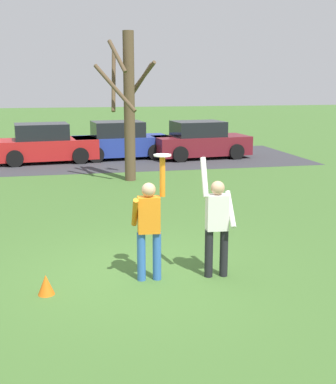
{
  "coord_description": "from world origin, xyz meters",
  "views": [
    {
      "loc": [
        -1.27,
        -8.11,
        3.22
      ],
      "look_at": [
        0.68,
        0.79,
        1.23
      ],
      "focal_mm": 47.02,
      "sensor_mm": 36.0,
      "label": 1
    }
  ],
  "objects_px": {
    "person_catcher": "(149,223)",
    "bare_tree_tall": "(128,102)",
    "person_defender": "(217,221)",
    "field_cone_orange": "(46,285)",
    "parked_car_red": "(45,145)",
    "frisbee_disc": "(162,155)",
    "parked_car_blue": "(120,141)",
    "parked_car_maroon": "(200,141)"
  },
  "relations": [
    {
      "from": "parked_car_red",
      "to": "parked_car_maroon",
      "type": "xyz_separation_m",
      "value": [
        6.57,
        -0.19,
        0.0
      ]
    },
    {
      "from": "frisbee_disc",
      "to": "field_cone_orange",
      "type": "xyz_separation_m",
      "value": [
        -1.9,
        -0.23,
        -1.93
      ]
    },
    {
      "from": "parked_car_maroon",
      "to": "field_cone_orange",
      "type": "distance_m",
      "value": 14.88
    },
    {
      "from": "parked_car_blue",
      "to": "bare_tree_tall",
      "type": "distance_m",
      "value": 5.43
    },
    {
      "from": "frisbee_disc",
      "to": "bare_tree_tall",
      "type": "bearing_deg",
      "value": 85.5
    },
    {
      "from": "frisbee_disc",
      "to": "parked_car_maroon",
      "type": "relative_size",
      "value": 0.07
    },
    {
      "from": "frisbee_disc",
      "to": "parked_car_maroon",
      "type": "distance_m",
      "value": 14.01
    },
    {
      "from": "frisbee_disc",
      "to": "parked_car_blue",
      "type": "xyz_separation_m",
      "value": [
        1.01,
        13.84,
        -1.37
      ]
    },
    {
      "from": "frisbee_disc",
      "to": "parked_car_maroon",
      "type": "height_order",
      "value": "frisbee_disc"
    },
    {
      "from": "parked_car_red",
      "to": "field_cone_orange",
      "type": "relative_size",
      "value": 13.28
    },
    {
      "from": "frisbee_disc",
      "to": "parked_car_maroon",
      "type": "xyz_separation_m",
      "value": [
        4.42,
        13.23,
        -1.37
      ]
    },
    {
      "from": "parked_car_blue",
      "to": "parked_car_maroon",
      "type": "height_order",
      "value": "same"
    },
    {
      "from": "person_defender",
      "to": "parked_car_maroon",
      "type": "relative_size",
      "value": 0.48
    },
    {
      "from": "person_catcher",
      "to": "field_cone_orange",
      "type": "distance_m",
      "value": 1.88
    },
    {
      "from": "parked_car_red",
      "to": "bare_tree_tall",
      "type": "distance_m",
      "value": 5.77
    },
    {
      "from": "person_catcher",
      "to": "person_defender",
      "type": "height_order",
      "value": "person_catcher"
    },
    {
      "from": "frisbee_disc",
      "to": "person_defender",
      "type": "bearing_deg",
      "value": -4.47
    },
    {
      "from": "person_defender",
      "to": "person_catcher",
      "type": "bearing_deg",
      "value": 0.0
    },
    {
      "from": "parked_car_blue",
      "to": "parked_car_maroon",
      "type": "distance_m",
      "value": 3.46
    },
    {
      "from": "parked_car_blue",
      "to": "field_cone_orange",
      "type": "bearing_deg",
      "value": -107.03
    },
    {
      "from": "bare_tree_tall",
      "to": "field_cone_orange",
      "type": "xyz_separation_m",
      "value": [
        -2.58,
        -8.98,
        -2.43
      ]
    },
    {
      "from": "person_defender",
      "to": "bare_tree_tall",
      "type": "height_order",
      "value": "bare_tree_tall"
    },
    {
      "from": "person_catcher",
      "to": "field_cone_orange",
      "type": "height_order",
      "value": "person_catcher"
    },
    {
      "from": "parked_car_blue",
      "to": "parked_car_maroon",
      "type": "bearing_deg",
      "value": -15.58
    },
    {
      "from": "parked_car_blue",
      "to": "field_cone_orange",
      "type": "distance_m",
      "value": 14.38
    },
    {
      "from": "frisbee_disc",
      "to": "field_cone_orange",
      "type": "relative_size",
      "value": 0.89
    },
    {
      "from": "parked_car_red",
      "to": "bare_tree_tall",
      "type": "relative_size",
      "value": 0.88
    },
    {
      "from": "parked_car_blue",
      "to": "bare_tree_tall",
      "type": "xyz_separation_m",
      "value": [
        -0.33,
        -5.09,
        1.86
      ]
    },
    {
      "from": "parked_car_red",
      "to": "person_defender",
      "type": "bearing_deg",
      "value": -82.58
    },
    {
      "from": "bare_tree_tall",
      "to": "parked_car_blue",
      "type": "bearing_deg",
      "value": 86.33
    },
    {
      "from": "parked_car_blue",
      "to": "frisbee_disc",
      "type": "bearing_deg",
      "value": -99.54
    },
    {
      "from": "parked_car_red",
      "to": "parked_car_blue",
      "type": "height_order",
      "value": "same"
    },
    {
      "from": "parked_car_blue",
      "to": "field_cone_orange",
      "type": "relative_size",
      "value": 13.28
    },
    {
      "from": "bare_tree_tall",
      "to": "field_cone_orange",
      "type": "height_order",
      "value": "bare_tree_tall"
    },
    {
      "from": "person_defender",
      "to": "parked_car_red",
      "type": "height_order",
      "value": "person_defender"
    },
    {
      "from": "parked_car_red",
      "to": "parked_car_blue",
      "type": "distance_m",
      "value": 3.19
    },
    {
      "from": "person_defender",
      "to": "field_cone_orange",
      "type": "height_order",
      "value": "person_defender"
    },
    {
      "from": "parked_car_red",
      "to": "frisbee_disc",
      "type": "bearing_deg",
      "value": -86.26
    },
    {
      "from": "person_defender",
      "to": "parked_car_blue",
      "type": "relative_size",
      "value": 0.48
    },
    {
      "from": "bare_tree_tall",
      "to": "person_catcher",
      "type": "bearing_deg",
      "value": -95.97
    },
    {
      "from": "person_catcher",
      "to": "bare_tree_tall",
      "type": "height_order",
      "value": "bare_tree_tall"
    },
    {
      "from": "person_defender",
      "to": "parked_car_blue",
      "type": "bearing_deg",
      "value": -85.96
    }
  ]
}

